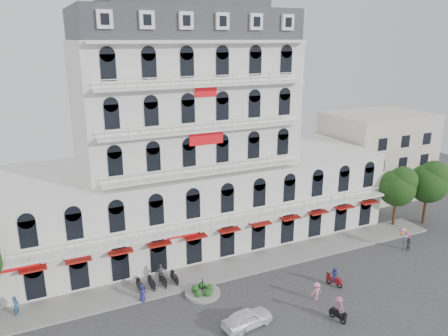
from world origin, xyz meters
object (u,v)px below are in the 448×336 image
rider_center (338,308)px  balloon_vendor (407,239)px  rider_east (335,277)px  parked_car (247,318)px

rider_center → balloon_vendor: 16.15m
rider_east → rider_center: rider_center is taller
rider_east → rider_center: bearing=122.4°
rider_center → balloon_vendor: (14.70, 6.68, 0.14)m
rider_east → rider_center: 5.32m
parked_car → rider_center: bearing=-117.6°
parked_car → balloon_vendor: size_ratio=1.76×
rider_center → rider_east: bearing=130.9°
parked_car → rider_center: (7.02, -2.47, 0.43)m
rider_east → rider_center: size_ratio=0.87×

